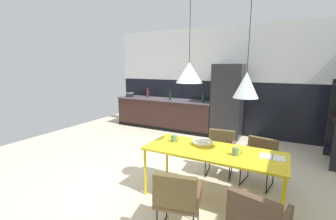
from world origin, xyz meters
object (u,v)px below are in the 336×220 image
object	(u,v)px
bottle_oil_tall	(170,96)
pendant_lamp_over_table_near	(189,73)
armchair_near_window	(260,155)
mug_dark_espresso	(174,138)
dining_table	(213,153)
armchair_facing_counter	(220,146)
fruit_bowl	(202,142)
armchair_far_side	(257,218)
bottle_wine_green	(148,94)
refrigerator_column	(227,101)
open_book	(272,157)
mug_short_terracotta	(236,152)
bottle_spice_small	(203,98)
armchair_head_of_table	(177,195)
pendant_lamp_over_table_far	(246,85)
cooking_pot	(130,95)

from	to	relation	value
bottle_oil_tall	pendant_lamp_over_table_near	world-z (taller)	pendant_lamp_over_table_near
armchair_near_window	mug_dark_espresso	size ratio (longest dim) A/B	5.37
dining_table	bottle_oil_tall	size ratio (longest dim) A/B	6.46
armchair_facing_counter	pendant_lamp_over_table_near	xyz separation A→B (m)	(-0.26, -0.85, 1.28)
armchair_facing_counter	fruit_bowl	bearing A→B (deg)	76.53
armchair_far_side	dining_table	bearing A→B (deg)	140.68
armchair_far_side	bottle_wine_green	distance (m)	5.40
bottle_oil_tall	refrigerator_column	bearing A→B (deg)	3.86
fruit_bowl	bottle_oil_tall	size ratio (longest dim) A/B	1.05
refrigerator_column	armchair_far_side	bearing A→B (deg)	-72.64
fruit_bowl	open_book	distance (m)	0.95
mug_short_terracotta	bottle_wine_green	size ratio (longest dim) A/B	0.44
bottle_oil_tall	mug_short_terracotta	bearing A→B (deg)	-50.06
dining_table	bottle_spice_small	xyz separation A→B (m)	(-1.16, 2.89, 0.33)
fruit_bowl	pendant_lamp_over_table_near	size ratio (longest dim) A/B	0.25
fruit_bowl	armchair_head_of_table	bearing A→B (deg)	-85.81
fruit_bowl	bottle_wine_green	world-z (taller)	bottle_wine_green
fruit_bowl	mug_dark_espresso	distance (m)	0.44
armchair_facing_counter	pendant_lamp_over_table_near	distance (m)	1.56
dining_table	pendant_lamp_over_table_far	bearing A→B (deg)	2.90
armchair_head_of_table	pendant_lamp_over_table_far	xyz separation A→B (m)	(0.51, 0.89, 1.15)
dining_table	pendant_lamp_over_table_far	distance (m)	1.02
armchair_facing_counter	refrigerator_column	bearing A→B (deg)	-85.69
open_book	bottle_oil_tall	world-z (taller)	bottle_oil_tall
dining_table	pendant_lamp_over_table_near	size ratio (longest dim) A/B	1.53
pendant_lamp_over_table_far	cooking_pot	bearing A→B (deg)	144.12
open_book	bottle_spice_small	size ratio (longest dim) A/B	1.03
armchair_near_window	fruit_bowl	size ratio (longest dim) A/B	2.38
armchair_near_window	cooking_pot	size ratio (longest dim) A/B	2.95
armchair_far_side	open_book	bearing A→B (deg)	99.64
refrigerator_column	armchair_head_of_table	world-z (taller)	refrigerator_column
pendant_lamp_over_table_near	bottle_wine_green	bearing A→B (deg)	131.12
open_book	cooking_pot	size ratio (longest dim) A/B	1.20
dining_table	open_book	size ratio (longest dim) A/B	6.36
armchair_near_window	bottle_oil_tall	distance (m)	3.47
cooking_pot	pendant_lamp_over_table_near	world-z (taller)	pendant_lamp_over_table_near
fruit_bowl	bottle_oil_tall	xyz separation A→B (m)	(-1.96, 2.77, 0.24)
dining_table	cooking_pot	xyz separation A→B (m)	(-3.60, 2.90, 0.28)
refrigerator_column	pendant_lamp_over_table_far	xyz separation A→B (m)	(0.91, -3.00, 0.68)
armchair_near_window	bottle_wine_green	size ratio (longest dim) A/B	2.47
armchair_facing_counter	open_book	size ratio (longest dim) A/B	2.56
armchair_facing_counter	pendant_lamp_over_table_far	bearing A→B (deg)	114.10
armchair_far_side	bottle_oil_tall	bearing A→B (deg)	139.79
armchair_facing_counter	pendant_lamp_over_table_far	distance (m)	1.50
fruit_bowl	bottle_spice_small	world-z (taller)	bottle_spice_small
refrigerator_column	armchair_near_window	world-z (taller)	refrigerator_column
dining_table	armchair_head_of_table	size ratio (longest dim) A/B	2.43
open_book	pendant_lamp_over_table_near	bearing A→B (deg)	-175.29
mug_dark_espresso	armchair_facing_counter	bearing A→B (deg)	56.62
cooking_pot	bottle_wine_green	world-z (taller)	bottle_wine_green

